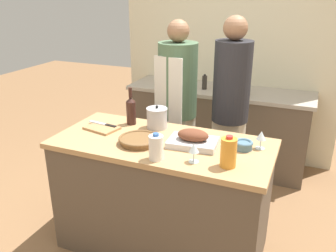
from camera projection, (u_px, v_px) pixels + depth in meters
ground_plane at (163, 244)px, 2.91m from camera, size 12.00×12.00×0.00m
kitchen_island at (162, 196)px, 2.75m from camera, size 1.60×0.74×0.92m
back_counter at (217, 127)px, 4.12m from camera, size 2.05×0.60×0.91m
back_wall at (229, 51)px, 4.12m from camera, size 2.55×0.10×2.55m
roasting_pan at (193, 139)px, 2.50m from camera, size 0.36×0.26×0.12m
wicker_basket at (139, 140)px, 2.54m from camera, size 0.29×0.29×0.05m
cutting_board at (102, 128)px, 2.80m from camera, size 0.29×0.22×0.02m
stock_pot at (157, 118)px, 2.80m from camera, size 0.17×0.17×0.19m
mixing_bowl at (243, 145)px, 2.44m from camera, size 0.13×0.13×0.06m
juice_jug at (228, 152)px, 2.19m from camera, size 0.10×0.10×0.21m
milk_jug at (156, 147)px, 2.28m from camera, size 0.10×0.10×0.18m
wine_bottle_green at (131, 110)px, 2.87m from camera, size 0.08×0.08×0.31m
wine_glass_left at (194, 149)px, 2.24m from camera, size 0.07×0.07×0.13m
wine_glass_right at (261, 136)px, 2.43m from camera, size 0.07×0.07×0.13m
knife_chef at (104, 124)px, 2.85m from camera, size 0.26×0.06×0.01m
condiment_bottle_tall at (204, 82)px, 3.93m from camera, size 0.05×0.05×0.17m
condiment_bottle_short at (247, 87)px, 3.71m from camera, size 0.06×0.06×0.19m
person_cook_aproned at (177, 103)px, 3.35m from camera, size 0.36×0.38×1.71m
person_cook_guest at (230, 106)px, 3.15m from camera, size 0.32×0.32×1.75m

